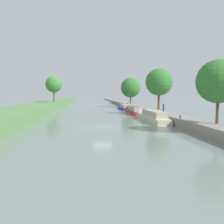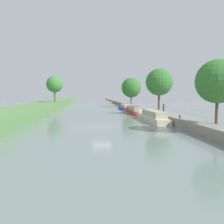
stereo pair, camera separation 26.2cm
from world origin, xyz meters
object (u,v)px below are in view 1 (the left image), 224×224
(narrowboat_red, at_px, (134,111))
(mooring_bollard_far, at_px, (128,104))
(narrowboat_cream, at_px, (151,116))
(person_walking, at_px, (164,107))
(narrowboat_blue, at_px, (124,107))
(mooring_bollard_near, at_px, (180,117))

(narrowboat_red, relative_size, mooring_bollard_far, 26.01)
(narrowboat_cream, xyz_separation_m, person_walking, (2.86, 2.56, 1.26))
(person_walking, relative_size, mooring_bollard_far, 3.69)
(narrowboat_red, distance_m, narrowboat_blue, 13.67)
(person_walking, relative_size, mooring_bollard_near, 3.69)
(narrowboat_cream, bearing_deg, person_walking, 41.87)
(narrowboat_cream, distance_m, mooring_bollard_near, 7.54)
(narrowboat_cream, height_order, mooring_bollard_far, narrowboat_cream)
(narrowboat_cream, bearing_deg, mooring_bollard_near, -76.36)
(narrowboat_red, bearing_deg, narrowboat_cream, -89.31)
(person_walking, bearing_deg, mooring_bollard_far, 92.08)
(narrowboat_red, xyz_separation_m, narrowboat_blue, (0.06, 13.67, -0.04))
(person_walking, distance_m, mooring_bollard_far, 29.92)
(person_walking, xyz_separation_m, mooring_bollard_near, (-1.08, -9.87, -0.65))
(narrowboat_cream, relative_size, mooring_bollard_far, 29.71)
(mooring_bollard_near, bearing_deg, narrowboat_red, 95.29)
(narrowboat_red, xyz_separation_m, mooring_bollard_near, (1.94, -20.94, 0.69))
(mooring_bollard_far, bearing_deg, narrowboat_blue, -110.03)
(mooring_bollard_far, bearing_deg, person_walking, -87.92)
(narrowboat_cream, distance_m, person_walking, 4.04)
(mooring_bollard_near, height_order, mooring_bollard_far, same)
(narrowboat_blue, distance_m, mooring_bollard_near, 34.67)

